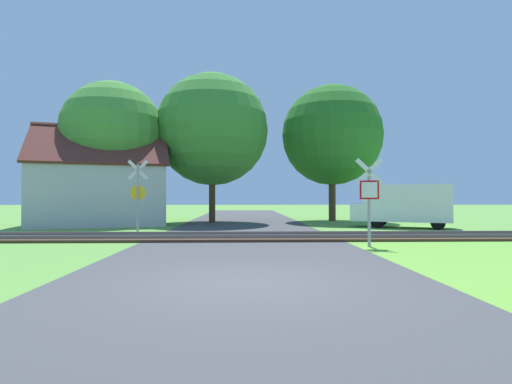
{
  "coord_description": "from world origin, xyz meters",
  "views": [
    {
      "loc": [
        -0.02,
        -7.4,
        1.57
      ],
      "look_at": [
        0.5,
        8.85,
        1.8
      ],
      "focal_mm": 28.0,
      "sensor_mm": 36.0,
      "label": 1
    }
  ],
  "objects_px": {
    "tree_left": "(113,132)",
    "tree_center": "(212,130)",
    "mail_truck": "(404,204)",
    "crossing_sign_far": "(138,191)",
    "house": "(101,192)",
    "tree_right": "(332,135)",
    "stop_sign_near": "(369,195)"
  },
  "relations": [
    {
      "from": "house",
      "to": "tree_left",
      "type": "xyz_separation_m",
      "value": [
        0.41,
        0.77,
        3.61
      ]
    },
    {
      "from": "tree_right",
      "to": "mail_truck",
      "type": "height_order",
      "value": "tree_right"
    },
    {
      "from": "tree_center",
      "to": "tree_right",
      "type": "distance_m",
      "value": 8.08
    },
    {
      "from": "stop_sign_near",
      "to": "house",
      "type": "height_order",
      "value": "house"
    },
    {
      "from": "tree_right",
      "to": "mail_truck",
      "type": "relative_size",
      "value": 1.75
    },
    {
      "from": "tree_center",
      "to": "tree_right",
      "type": "height_order",
      "value": "tree_center"
    },
    {
      "from": "tree_center",
      "to": "mail_truck",
      "type": "bearing_deg",
      "value": -25.26
    },
    {
      "from": "tree_left",
      "to": "tree_right",
      "type": "height_order",
      "value": "tree_right"
    },
    {
      "from": "stop_sign_near",
      "to": "tree_right",
      "type": "xyz_separation_m",
      "value": [
        1.97,
        14.06,
        4.13
      ]
    },
    {
      "from": "tree_left",
      "to": "tree_right",
      "type": "distance_m",
      "value": 14.09
    },
    {
      "from": "tree_right",
      "to": "mail_truck",
      "type": "bearing_deg",
      "value": -68.78
    },
    {
      "from": "tree_center",
      "to": "tree_right",
      "type": "xyz_separation_m",
      "value": [
        7.98,
        1.26,
        -0.12
      ]
    },
    {
      "from": "crossing_sign_far",
      "to": "tree_right",
      "type": "bearing_deg",
      "value": 32.56
    },
    {
      "from": "tree_right",
      "to": "stop_sign_near",
      "type": "bearing_deg",
      "value": -97.96
    },
    {
      "from": "tree_right",
      "to": "tree_left",
      "type": "bearing_deg",
      "value": -169.8
    },
    {
      "from": "tree_center",
      "to": "crossing_sign_far",
      "type": "bearing_deg",
      "value": -107.49
    },
    {
      "from": "tree_left",
      "to": "tree_center",
      "type": "bearing_deg",
      "value": 11.86
    },
    {
      "from": "crossing_sign_far",
      "to": "house",
      "type": "distance_m",
      "value": 7.17
    },
    {
      "from": "stop_sign_near",
      "to": "tree_center",
      "type": "xyz_separation_m",
      "value": [
        -6.01,
        12.8,
        4.26
      ]
    },
    {
      "from": "stop_sign_near",
      "to": "tree_right",
      "type": "distance_m",
      "value": 14.78
    },
    {
      "from": "stop_sign_near",
      "to": "tree_right",
      "type": "bearing_deg",
      "value": -87.39
    },
    {
      "from": "stop_sign_near",
      "to": "tree_center",
      "type": "bearing_deg",
      "value": -54.27
    },
    {
      "from": "crossing_sign_far",
      "to": "tree_center",
      "type": "xyz_separation_m",
      "value": [
        2.56,
        8.13,
        4.07
      ]
    },
    {
      "from": "tree_right",
      "to": "mail_truck",
      "type": "distance_m",
      "value": 8.01
    },
    {
      "from": "stop_sign_near",
      "to": "tree_left",
      "type": "relative_size",
      "value": 0.33
    },
    {
      "from": "tree_center",
      "to": "tree_left",
      "type": "height_order",
      "value": "tree_center"
    },
    {
      "from": "tree_center",
      "to": "tree_left",
      "type": "bearing_deg",
      "value": -168.14
    },
    {
      "from": "tree_center",
      "to": "stop_sign_near",
      "type": "bearing_deg",
      "value": -64.85
    },
    {
      "from": "tree_center",
      "to": "mail_truck",
      "type": "height_order",
      "value": "tree_center"
    },
    {
      "from": "house",
      "to": "tree_right",
      "type": "height_order",
      "value": "tree_right"
    },
    {
      "from": "tree_center",
      "to": "tree_left",
      "type": "xyz_separation_m",
      "value": [
        -5.89,
        -1.24,
        -0.4
      ]
    },
    {
      "from": "tree_center",
      "to": "tree_right",
      "type": "bearing_deg",
      "value": 8.97
    }
  ]
}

